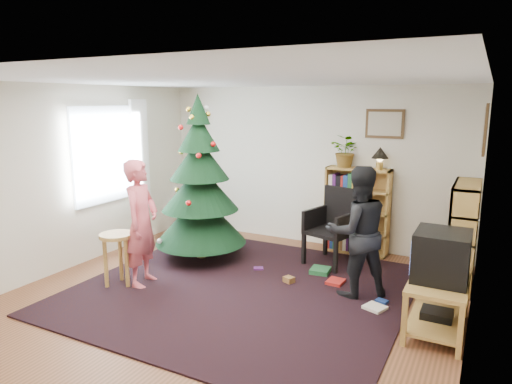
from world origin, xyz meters
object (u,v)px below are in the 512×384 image
at_px(christmas_tree, 200,193).
at_px(person_by_chair, 357,232).
at_px(bookshelf_right, 463,234).
at_px(stool, 117,246).
at_px(picture_back, 385,124).
at_px(tv_stand, 438,300).
at_px(armchair, 334,223).
at_px(crt_tv, 441,256).
at_px(table_lamp, 380,154).
at_px(person_standing, 141,223).
at_px(bookshelf_back, 357,210).
at_px(picture_right, 486,129).
at_px(potted_plant, 346,151).

height_order(christmas_tree, person_by_chair, christmas_tree).
xyz_separation_m(bookshelf_right, stool, (-3.78, -2.01, -0.14)).
bearing_deg(picture_back, christmas_tree, -146.68).
distance_m(tv_stand, armchair, 2.13).
bearing_deg(person_by_chair, stool, -13.78).
bearing_deg(armchair, bookshelf_right, 14.13).
relative_size(picture_back, stool, 0.81).
distance_m(crt_tv, table_lamp, 2.40).
relative_size(crt_tv, person_standing, 0.35).
xyz_separation_m(bookshelf_back, table_lamp, (0.30, 0.00, 0.86)).
height_order(bookshelf_back, person_by_chair, person_by_chair).
bearing_deg(picture_back, bookshelf_back, -156.70).
bearing_deg(christmas_tree, table_lamp, 31.00).
bearing_deg(christmas_tree, person_by_chair, -5.18).
xyz_separation_m(tv_stand, crt_tv, (-0.00, 0.00, 0.46)).
height_order(picture_back, tv_stand, picture_back).
bearing_deg(picture_back, armchair, -123.68).
bearing_deg(christmas_tree, picture_right, 11.82).
xyz_separation_m(stool, table_lamp, (2.57, 2.65, 0.99)).
relative_size(bookshelf_right, crt_tv, 2.35).
xyz_separation_m(tv_stand, armchair, (-1.55, 1.43, 0.25)).
relative_size(tv_stand, armchair, 0.91).
distance_m(crt_tv, armchair, 2.12).
bearing_deg(picture_back, picture_right, -28.69).
bearing_deg(stool, crt_tv, 9.80).
distance_m(person_by_chair, table_lamp, 1.72).
xyz_separation_m(tv_stand, person_standing, (-3.42, -0.44, 0.46)).
bearing_deg(picture_right, stool, -152.21).
relative_size(person_by_chair, table_lamp, 4.78).
distance_m(tv_stand, person_standing, 3.47).
xyz_separation_m(picture_back, person_by_chair, (0.11, -1.68, -1.17)).
bearing_deg(bookshelf_back, stool, -130.60).
bearing_deg(table_lamp, crt_tv, -61.85).
distance_m(armchair, potted_plant, 1.13).
distance_m(bookshelf_back, person_standing, 3.19).
bearing_deg(person_by_chair, bookshelf_right, -175.91).
distance_m(bookshelf_back, tv_stand, 2.47).
xyz_separation_m(bookshelf_right, armchair, (-1.67, 0.05, -0.08)).
relative_size(picture_back, bookshelf_back, 0.42).
distance_m(crt_tv, person_standing, 3.44).
xyz_separation_m(stool, potted_plant, (2.07, 2.65, 1.02)).
relative_size(armchair, stool, 1.58).
bearing_deg(bookshelf_back, person_standing, -129.61).
distance_m(bookshelf_right, tv_stand, 1.43).
height_order(christmas_tree, tv_stand, christmas_tree).
distance_m(picture_back, bookshelf_back, 1.33).
relative_size(stool, person_by_chair, 0.44).
bearing_deg(crt_tv, table_lamp, 118.15).
xyz_separation_m(tv_stand, person_by_chair, (-0.96, 0.47, 0.45)).
bearing_deg(bookshelf_back, christmas_tree, -145.22).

